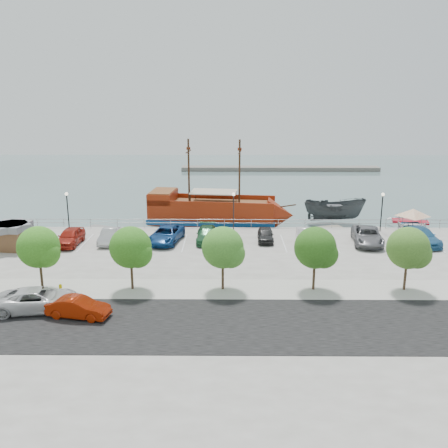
{
  "coord_description": "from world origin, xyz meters",
  "views": [
    {
      "loc": [
        -0.62,
        -45.94,
        14.95
      ],
      "look_at": [
        -1.0,
        2.0,
        2.0
      ],
      "focal_mm": 40.0,
      "sensor_mm": 36.0,
      "label": 1
    }
  ],
  "objects": [
    {
      "name": "dock_west",
      "position": [
        -13.9,
        9.2,
        -0.8
      ],
      "size": [
        7.06,
        4.67,
        0.39
      ],
      "primitive_type": "cube",
      "rotation": [
        0.0,
        0.0,
        -0.43
      ],
      "color": "slate",
      "rests_on": "ground"
    },
    {
      "name": "lamp_post_mid",
      "position": [
        0.0,
        6.5,
        2.94
      ],
      "size": [
        0.36,
        0.36,
        4.28
      ],
      "color": "black",
      "rests_on": "land_slab"
    },
    {
      "name": "street_van",
      "position": [
        -13.82,
        -13.92,
        0.81
      ],
      "size": [
        6.17,
        3.52,
        1.62
      ],
      "primitive_type": "imported",
      "rotation": [
        0.0,
        0.0,
        1.72
      ],
      "color": "silver",
      "rests_on": "street"
    },
    {
      "name": "dock_east",
      "position": [
        17.49,
        9.2,
        -0.79
      ],
      "size": [
        7.75,
        4.69,
        0.43
      ],
      "primitive_type": "cube",
      "rotation": [
        0.0,
        0.0,
        -0.37
      ],
      "color": "gray",
      "rests_on": "ground"
    },
    {
      "name": "far_shore",
      "position": [
        10.0,
        55.0,
        -0.6
      ],
      "size": [
        40.0,
        3.0,
        0.8
      ],
      "primitive_type": "cube",
      "color": "#666156",
      "rests_on": "ground"
    },
    {
      "name": "canopy_tent",
      "position": [
        19.06,
        5.6,
        2.74
      ],
      "size": [
        4.44,
        4.44,
        3.15
      ],
      "rotation": [
        0.0,
        0.0,
        -0.19
      ],
      "color": "slate",
      "rests_on": "land_slab"
    },
    {
      "name": "street_sedan",
      "position": [
        -10.72,
        -14.96,
        0.71
      ],
      "size": [
        4.5,
        2.3,
        1.41
      ],
      "primitive_type": "imported",
      "rotation": [
        0.0,
        0.0,
        1.38
      ],
      "color": "#8D1C04",
      "rests_on": "street"
    },
    {
      "name": "shed",
      "position": [
        -21.52,
        0.08,
        1.35
      ],
      "size": [
        3.45,
        3.45,
        2.54
      ],
      "rotation": [
        0.0,
        0.0,
        -0.13
      ],
      "color": "brown",
      "rests_on": "land_slab"
    },
    {
      "name": "seawall_railing",
      "position": [
        0.0,
        7.8,
        0.53
      ],
      "size": [
        50.0,
        0.06,
        1.0
      ],
      "color": "gray",
      "rests_on": "land_slab"
    },
    {
      "name": "pirate_ship",
      "position": [
        -1.23,
        11.53,
        0.83
      ],
      "size": [
        17.53,
        6.61,
        10.93
      ],
      "rotation": [
        0.0,
        0.0,
        -0.12
      ],
      "color": "maroon",
      "rests_on": "ground"
    },
    {
      "name": "tree_b",
      "position": [
        -14.85,
        -10.07,
        3.3
      ],
      "size": [
        3.3,
        3.2,
        5.0
      ],
      "color": "#473321",
      "rests_on": "sidewalk"
    },
    {
      "name": "parked_car_b",
      "position": [
        -12.5,
        1.99,
        0.73
      ],
      "size": [
        1.62,
        4.44,
        1.45
      ],
      "primitive_type": "imported",
      "rotation": [
        0.0,
        0.0,
        -0.02
      ],
      "color": "#A5A5A5",
      "rests_on": "land_slab"
    },
    {
      "name": "parked_car_h",
      "position": [
        18.77,
        1.97,
        0.8
      ],
      "size": [
        2.87,
        5.74,
        1.6
      ],
      "primitive_type": "imported",
      "rotation": [
        0.0,
        0.0,
        0.12
      ],
      "color": "#2B6795",
      "rests_on": "land_slab"
    },
    {
      "name": "parked_car_d",
      "position": [
        -2.74,
        2.6,
        0.73
      ],
      "size": [
        2.07,
        5.06,
        1.47
      ],
      "primitive_type": "imported",
      "rotation": [
        0.0,
        0.0,
        0.0
      ],
      "color": "#235A32",
      "rests_on": "land_slab"
    },
    {
      "name": "speedboat",
      "position": [
        20.65,
        10.33,
        -0.26
      ],
      "size": [
        6.64,
        8.14,
        1.48
      ],
      "primitive_type": "imported",
      "rotation": [
        0.0,
        0.0,
        -0.24
      ],
      "color": "white",
      "rests_on": "ground"
    },
    {
      "name": "parked_car_c",
      "position": [
        -6.85,
        2.31,
        0.8
      ],
      "size": [
        3.64,
        6.15,
        1.6
      ],
      "primitive_type": "imported",
      "rotation": [
        0.0,
        0.0,
        -0.18
      ],
      "color": "navy",
      "rests_on": "land_slab"
    },
    {
      "name": "lamp_post_left",
      "position": [
        -18.0,
        6.5,
        2.94
      ],
      "size": [
        0.36,
        0.36,
        4.28
      ],
      "color": "black",
      "rests_on": "land_slab"
    },
    {
      "name": "tree_d",
      "position": [
        -0.85,
        -10.07,
        3.3
      ],
      "size": [
        3.3,
        3.2,
        5.0
      ],
      "color": "#473321",
      "rests_on": "sidewalk"
    },
    {
      "name": "tree_c",
      "position": [
        -7.85,
        -10.07,
        3.3
      ],
      "size": [
        3.3,
        3.2,
        5.0
      ],
      "color": "#473321",
      "rests_on": "sidewalk"
    },
    {
      "name": "fire_hydrant",
      "position": [
        -13.31,
        -10.8,
        0.39
      ],
      "size": [
        0.25,
        0.25,
        0.71
      ],
      "rotation": [
        0.0,
        0.0,
        -0.26
      ],
      "color": "#CBAF00",
      "rests_on": "sidewalk"
    },
    {
      "name": "sidewalk",
      "position": [
        0.0,
        -10.0,
        0.01
      ],
      "size": [
        100.0,
        4.0,
        0.05
      ],
      "primitive_type": "cube",
      "color": "#A4A096",
      "rests_on": "land_slab"
    },
    {
      "name": "parked_car_g",
      "position": [
        13.34,
        1.96,
        0.82
      ],
      "size": [
        3.5,
        6.24,
        1.65
      ],
      "primitive_type": "imported",
      "rotation": [
        0.0,
        0.0,
        -0.13
      ],
      "color": "slate",
      "rests_on": "land_slab"
    },
    {
      "name": "ground",
      "position": [
        0.0,
        0.0,
        -1.0
      ],
      "size": [
        160.0,
        160.0,
        0.0
      ],
      "primitive_type": "plane",
      "color": "#49605F"
    },
    {
      "name": "tree_f",
      "position": [
        13.15,
        -10.07,
        3.3
      ],
      "size": [
        3.3,
        3.2,
        5.0
      ],
      "color": "#473321",
      "rests_on": "sidewalk"
    },
    {
      "name": "lamp_post_right",
      "position": [
        16.0,
        6.5,
        2.94
      ],
      "size": [
        0.36,
        0.36,
        4.28
      ],
      "color": "black",
      "rests_on": "land_slab"
    },
    {
      "name": "parked_car_f",
      "position": [
        7.07,
        1.56,
        0.79
      ],
      "size": [
        2.12,
        4.94,
        1.58
      ],
      "primitive_type": "imported",
      "rotation": [
        0.0,
        0.0,
        -0.1
      ],
      "color": "#BFB6B8",
      "rests_on": "land_slab"
    },
    {
      "name": "dock_mid",
      "position": [
        9.26,
        9.2,
        -0.79
      ],
      "size": [
        7.76,
        4.41,
        0.43
      ],
      "primitive_type": "cube",
      "rotation": [
        0.0,
        0.0,
        0.33
      ],
      "color": "slate",
      "rests_on": "ground"
    },
    {
      "name": "tree_e",
      "position": [
        6.15,
        -10.07,
        3.3
      ],
      "size": [
        3.3,
        3.2,
        5.0
      ],
      "color": "#473321",
      "rests_on": "sidewalk"
    },
    {
      "name": "parked_car_e",
      "position": [
        3.22,
        2.76,
        0.68
      ],
      "size": [
        1.75,
        4.04,
        1.36
      ],
      "primitive_type": "imported",
      "rotation": [
        0.0,
        0.0,
        -0.04
      ],
      "color": "#262626",
      "rests_on": "land_slab"
    },
    {
      "name": "patrol_boat",
      "position": [
        12.47,
        13.51,
        0.44
      ],
      "size": [
        7.61,
        3.31,
        2.88
      ],
      "primitive_type": "imported",
      "rotation": [
        0.0,
        0.0,
        1.5
      ],
      "color": "#3B4042",
      "rests_on": "ground"
    },
    {
      "name": "parked_car_a",
      "position": [
        -16.29,
        1.39,
        0.83
      ],
      "size": [
        2.08,
        4.93,
        1.66
      ],
      "primitive_type": "imported",
      "rotation": [
        0.0,
        0.0,
        -0.02
      ],
      "color": "#9D1F13",
      "rests_on": "land_slab"
    },
    {
      "name": "street",
      "position": [
        0.0,
        -16.0,
        0.01
      ],
      "size": [
        100.0,
        8.0,
        0.04
      ],
      "primitive_type": "cube",
      "color": "black",
      "rests_on": "land_slab"
    },
    {
      "name": "land_slab",
      "position": [
        0.0,
        -21.0,
        -0.6
      ],
      "size": [
        100.0,
        58.0,
        1.2
      ],
      "primitive_type": "cube",
      "color": "gray",
      "rests_on": "ground"
    }
  ]
}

